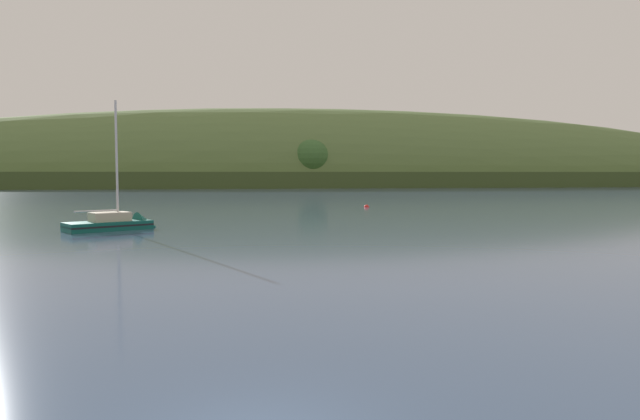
# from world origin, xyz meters

# --- Properties ---
(far_shoreline_hill) EXTENTS (483.80, 79.46, 55.93)m
(far_shoreline_hill) POSITION_xyz_m (32.61, 200.98, 0.23)
(far_shoreline_hill) COLOR #3C4E24
(far_shoreline_hill) RESTS_ON ground
(sailboat_far_left) EXTENTS (7.63, 6.07, 11.62)m
(sailboat_far_left) POSITION_xyz_m (-9.19, 39.10, 0.21)
(sailboat_far_left) COLOR #0F564C
(sailboat_far_left) RESTS_ON ground
(mooring_buoy_off_fishing_boat) EXTENTS (0.69, 0.69, 0.77)m
(mooring_buoy_off_fishing_boat) POSITION_xyz_m (17.90, 65.81, 0.00)
(mooring_buoy_off_fishing_boat) COLOR red
(mooring_buoy_off_fishing_boat) RESTS_ON ground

